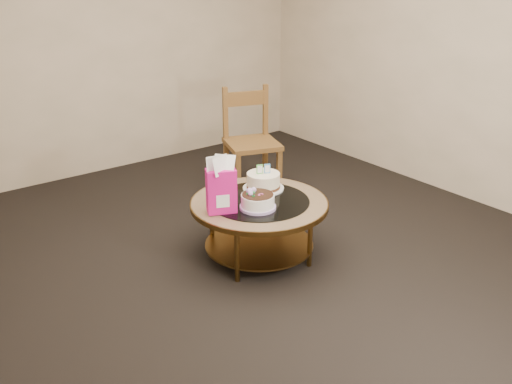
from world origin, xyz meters
TOP-DOWN VIEW (x-y plane):
  - ground at (0.00, 0.00)m, footprint 5.00×5.00m
  - room_walls at (0.00, 0.00)m, footprint 4.52×5.02m
  - coffee_table at (0.00, -0.00)m, footprint 1.02×1.02m
  - decorated_cake at (-0.10, -0.10)m, footprint 0.26×0.26m
  - cream_cake at (0.16, 0.16)m, footprint 0.32×0.32m
  - gift_bag at (-0.33, 0.00)m, footprint 0.23×0.20m
  - pillar_candle at (-0.10, 0.29)m, footprint 0.13×0.13m
  - dining_chair at (0.71, 1.06)m, footprint 0.59×0.59m

SIDE VIEW (x-z plane):
  - ground at x=0.00m, z-range 0.00..0.00m
  - coffee_table at x=0.00m, z-range 0.15..0.61m
  - pillar_candle at x=-0.10m, z-range 0.44..0.54m
  - decorated_cake at x=-0.10m, z-range 0.43..0.58m
  - dining_chair at x=0.71m, z-range 0.01..1.01m
  - cream_cake at x=0.16m, z-range 0.42..0.62m
  - gift_bag at x=-0.33m, z-range 0.46..0.86m
  - room_walls at x=0.00m, z-range 0.24..2.85m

